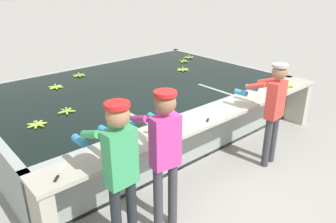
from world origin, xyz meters
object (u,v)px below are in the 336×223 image
Objects in this scene: banana_bunch_ledge_0 at (286,86)px; knife_0 at (208,118)px; worker_0 at (119,165)px; banana_bunch_floating_1 at (184,61)px; banana_bunch_floating_3 at (79,75)px; worker_1 at (164,149)px; worker_2 at (273,106)px; banana_bunch_floating_0 at (183,70)px; banana_bunch_ledge_1 at (116,154)px; banana_bunch_floating_4 at (37,124)px; knife_1 at (59,175)px; banana_bunch_floating_5 at (56,87)px; banana_bunch_floating_6 at (189,57)px; banana_bunch_floating_2 at (66,111)px; banana_bunch_ledge_2 at (154,131)px.

knife_0 is at bearing -178.76° from banana_bunch_ledge_0.
banana_bunch_floating_1 is at bearing 38.83° from worker_0.
banana_bunch_floating_1 and banana_bunch_floating_3 have the same top height.
worker_1 is 1.06× the size of worker_2.
worker_1 reaches higher than worker_2.
banana_bunch_floating_1 is (0.52, 0.52, 0.00)m from banana_bunch_floating_0.
worker_0 is at bearing 176.99° from worker_1.
banana_bunch_floating_0 is 1.00× the size of banana_bunch_ledge_1.
banana_bunch_floating_4 is 1.02× the size of knife_1.
worker_2 reaches higher than banana_bunch_floating_4.
banana_bunch_floating_3 is 0.79m from banana_bunch_floating_5.
worker_2 reaches higher than banana_bunch_floating_6.
banana_bunch_floating_0 is 4.26m from knife_1.
banana_bunch_floating_5 is at bearing 139.94° from banana_bunch_ledge_0.
banana_bunch_floating_2 is at bearing 18.47° from banana_bunch_floating_4.
banana_bunch_floating_6 is at bearing 39.28° from banana_bunch_ledge_2.
banana_bunch_floating_0 is 2.65m from banana_bunch_floating_5.
worker_0 is at bearing -85.40° from banana_bunch_floating_4.
banana_bunch_ledge_0 is 1.18× the size of banana_bunch_ledge_2.
banana_bunch_ledge_0 is at bearing -50.69° from banana_bunch_floating_3.
banana_bunch_floating_1 is 3.32m from knife_0.
banana_bunch_floating_2 is 0.98× the size of banana_bunch_floating_5.
worker_1 is 4.90m from banana_bunch_floating_6.
banana_bunch_floating_0 and banana_bunch_floating_4 have the same top height.
banana_bunch_floating_2 is at bearing -162.92° from banana_bunch_floating_1.
worker_2 is 5.83× the size of banana_bunch_ledge_0.
worker_2 is 3.80m from banana_bunch_floating_5.
worker_2 is 5.79× the size of banana_bunch_floating_5.
worker_2 is at bearing -40.73° from banana_bunch_floating_2.
banana_bunch_floating_5 is at bearing 94.41° from banana_bunch_ledge_2.
banana_bunch_floating_4 is (-2.87, 1.85, -0.08)m from worker_2.
banana_bunch_ledge_2 is (-2.37, -1.95, 0.00)m from banana_bunch_floating_0.
banana_bunch_floating_6 is (0.37, 0.20, -0.00)m from banana_bunch_floating_1.
banana_bunch_ledge_2 is (1.07, -1.23, 0.00)m from banana_bunch_floating_4.
banana_bunch_ledge_2 reaches higher than banana_bunch_floating_5.
banana_bunch_ledge_0 is at bearing -94.33° from banana_bunch_floating_6.
banana_bunch_floating_2 is at bearing -106.39° from banana_bunch_floating_5.
banana_bunch_floating_1 and banana_bunch_floating_6 have the same top height.
banana_bunch_floating_5 is 1.00× the size of banana_bunch_ledge_1.
banana_bunch_floating_2 is at bearing -161.76° from banana_bunch_floating_6.
banana_bunch_ledge_0 is at bearing 1.24° from knife_0.
worker_0 is 4.16m from banana_bunch_floating_0.
banana_bunch_ledge_0 is (3.97, 0.48, -0.15)m from worker_0.
worker_0 is at bearing -102.66° from banana_bunch_floating_5.
worker_2 reaches higher than banana_bunch_floating_2.
banana_bunch_ledge_1 is at bearing -110.11° from banana_bunch_floating_3.
worker_0 reaches higher than knife_0.
banana_bunch_ledge_2 is (-0.47, -3.02, 0.00)m from banana_bunch_floating_3.
banana_bunch_floating_2 is 1.25m from banana_bunch_floating_5.
banana_bunch_floating_5 is 1.19× the size of banana_bunch_ledge_2.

